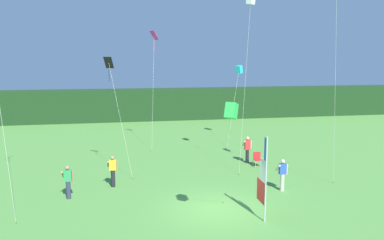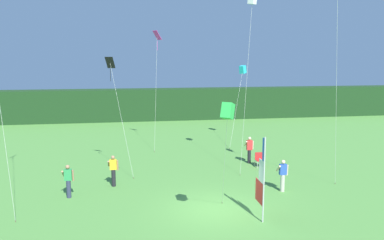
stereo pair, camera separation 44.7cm
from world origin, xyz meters
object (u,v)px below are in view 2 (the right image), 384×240
Objects in this scene: person_far_right at (68,180)px; kite_white_box_4 at (252,1)px; kite_black_diamond_1 at (112,71)px; kite_green_box_6 at (228,112)px; person_near_banner at (249,149)px; kite_magenta_diamond_0 at (157,43)px; kite_cyan_box_3 at (243,70)px; person_far_left at (113,170)px; banner_flag at (261,180)px; folding_chair at (259,159)px; person_mid_field at (283,175)px.

kite_white_box_4 is at bearing 16.52° from person_far_right.
kite_green_box_6 is at bearing -63.48° from kite_black_diamond_1.
kite_green_box_6 reaches higher than person_near_banner.
person_far_right is 0.16× the size of kite_white_box_4.
kite_magenta_diamond_0 is 7.13m from kite_black_diamond_1.
kite_cyan_box_3 is 0.60× the size of kite_white_box_4.
person_far_left is at bearing -159.23° from person_near_banner.
person_far_right is (-10.56, -4.58, -0.05)m from person_near_banner.
kite_white_box_4 is at bearing -109.07° from person_near_banner.
person_far_left is 14.71m from kite_cyan_box_3.
person_far_right is (-8.41, 3.92, -0.86)m from banner_flag.
person_near_banner is at bearing 113.89° from folding_chair.
kite_white_box_4 is at bearing 11.44° from person_far_left.
person_far_left is 0.32× the size of kite_green_box_6.
kite_black_diamond_1 reaches higher than folding_chair.
kite_magenta_diamond_0 is 8.58m from kite_white_box_4.
banner_flag is 2.16× the size of person_far_left.
person_far_right is at bearing -156.56° from person_near_banner.
kite_magenta_diamond_0 is 0.84× the size of kite_white_box_4.
kite_black_diamond_1 is 9.99m from kite_green_box_6.
kite_cyan_box_3 is at bearing 76.78° from banner_flag.
kite_cyan_box_3 reaches higher than banner_flag.
kite_magenta_diamond_0 is (-5.89, 5.94, 7.26)m from folding_chair.
kite_green_box_6 is at bearing -115.77° from folding_chair.
kite_white_box_4 is 10.44m from kite_green_box_6.
kite_magenta_diamond_0 reaches higher than person_mid_field.
person_mid_field is 4.53m from folding_chair.
person_mid_field is 0.99× the size of person_far_left.
kite_black_diamond_1 is at bearing -115.49° from kite_magenta_diamond_0.
kite_black_diamond_1 reaches higher than person_near_banner.
kite_magenta_diamond_0 reaches higher than kite_green_box_6.
person_far_left is (-8.55, 2.16, 0.01)m from person_mid_field.
banner_flag is 2.20× the size of person_far_right.
kite_green_box_6 is at bearing -40.07° from person_far_right.
kite_black_diamond_1 is 12.54m from kite_cyan_box_3.
person_mid_field is at bearing -89.11° from person_near_banner.
kite_white_box_4 is (7.92, -0.44, 3.90)m from kite_black_diamond_1.
banner_flag is 9.31m from person_far_right.
kite_cyan_box_3 is (0.99, 7.43, 5.27)m from folding_chair.
folding_chair is (0.39, -0.87, -0.42)m from person_near_banner.
kite_black_diamond_1 is at bearing -178.04° from folding_chair.
kite_black_diamond_1 reaches higher than person_mid_field.
kite_cyan_box_3 is (6.88, 1.50, -1.99)m from kite_magenta_diamond_0.
kite_white_box_4 is at bearing -3.15° from kite_black_diamond_1.
kite_white_box_4 reaches higher than kite_black_diamond_1.
folding_chair is at bearing -97.62° from kite_cyan_box_3.
kite_white_box_4 is (-1.94, -8.17, 4.14)m from kite_cyan_box_3.
person_far_left is at bearing -109.71° from kite_magenta_diamond_0.
person_far_right is 1.85× the size of folding_chair.
kite_magenta_diamond_0 is at bearing 64.51° from kite_black_diamond_1.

